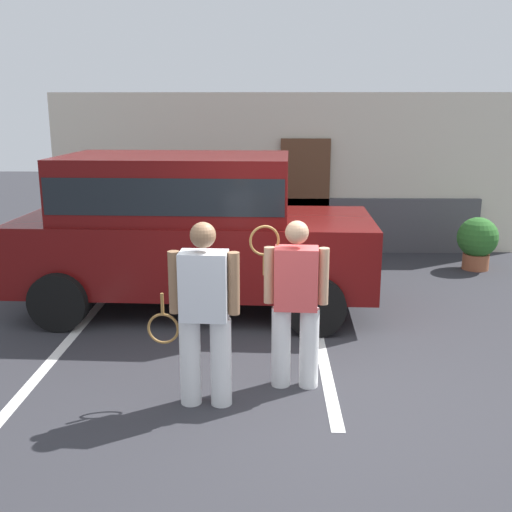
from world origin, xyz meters
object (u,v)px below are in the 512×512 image
Objects in this scene: potted_plant_by_porch at (477,241)px; tennis_player_woman at (295,302)px; tennis_player_man at (204,313)px; parked_suv at (188,224)px.

tennis_player_woman is at bearing -126.02° from potted_plant_by_porch.
tennis_player_woman reaches higher than potted_plant_by_porch.
tennis_player_man is 1.03× the size of tennis_player_woman.
parked_suv is at bearing -155.62° from potted_plant_by_porch.
tennis_player_man reaches higher than tennis_player_woman.
tennis_player_man is at bearing 28.37° from tennis_player_woman.
potted_plant_by_porch is (4.04, 4.80, -0.39)m from tennis_player_man.
tennis_player_man is 6.29m from potted_plant_by_porch.
tennis_player_woman is at bearing -152.16° from tennis_player_man.
tennis_player_man is at bearing -77.88° from parked_suv.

